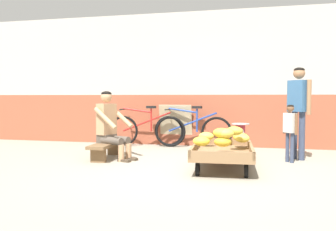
{
  "coord_description": "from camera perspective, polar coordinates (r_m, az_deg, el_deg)",
  "views": [
    {
      "loc": [
        0.87,
        -4.49,
        1.05
      ],
      "look_at": [
        -0.42,
        0.96,
        0.75
      ],
      "focal_mm": 38.0,
      "sensor_mm": 36.0,
      "label": 1
    }
  ],
  "objects": [
    {
      "name": "low_bench",
      "position": [
        6.14,
        -9.78,
        -4.94
      ],
      "size": [
        0.35,
        1.11,
        0.27
      ],
      "color": "brown",
      "rests_on": "ground"
    },
    {
      "name": "weighing_scale",
      "position": [
        6.18,
        11.53,
        -2.54
      ],
      "size": [
        0.3,
        0.3,
        0.29
      ],
      "color": "#28282D",
      "rests_on": "plastic_crate"
    },
    {
      "name": "back_wall",
      "position": [
        7.69,
        6.84,
        5.8
      ],
      "size": [
        16.0,
        0.3,
        2.84
      ],
      "color": "#A35138",
      "rests_on": "ground"
    },
    {
      "name": "ground_plane",
      "position": [
        4.69,
        2.29,
        -9.86
      ],
      "size": [
        80.0,
        80.0,
        0.0
      ],
      "primitive_type": "plane",
      "color": "gray"
    },
    {
      "name": "plastic_crate",
      "position": [
        6.21,
        11.5,
        -5.33
      ],
      "size": [
        0.36,
        0.28,
        0.3
      ],
      "color": "red",
      "rests_on": "ground"
    },
    {
      "name": "customer_adult",
      "position": [
        6.28,
        20.22,
        1.98
      ],
      "size": [
        0.36,
        0.39,
        1.53
      ],
      "color": "#38425B",
      "rests_on": "ground"
    },
    {
      "name": "banana_pile",
      "position": [
        5.27,
        9.03,
        -3.32
      ],
      "size": [
        0.83,
        1.08,
        0.26
      ],
      "color": "yellow",
      "rests_on": "banana_cart"
    },
    {
      "name": "bicycle_far_left",
      "position": [
        7.39,
        3.88,
        -2.37
      ],
      "size": [
        1.66,
        0.48,
        0.86
      ],
      "color": "black",
      "rests_on": "ground"
    },
    {
      "name": "vendor_seated",
      "position": [
        6.04,
        -9.21,
        -1.56
      ],
      "size": [
        0.73,
        0.61,
        1.14
      ],
      "color": "tan",
      "rests_on": "ground"
    },
    {
      "name": "sign_board",
      "position": [
        7.64,
        1.27,
        -1.56
      ],
      "size": [
        0.7,
        0.24,
        0.88
      ],
      "color": "#C6B289",
      "rests_on": "ground"
    },
    {
      "name": "customer_child",
      "position": [
        5.96,
        19.0,
        -1.73
      ],
      "size": [
        0.21,
        0.23,
        0.92
      ],
      "color": "#38425B",
      "rests_on": "ground"
    },
    {
      "name": "banana_cart",
      "position": [
        5.23,
        8.76,
        -5.88
      ],
      "size": [
        0.92,
        1.48,
        0.36
      ],
      "color": "#8E6B47",
      "rests_on": "ground"
    },
    {
      "name": "bicycle_near_left",
      "position": [
        7.52,
        -3.48,
        -2.28
      ],
      "size": [
        1.66,
        0.48,
        0.86
      ],
      "color": "black",
      "rests_on": "ground"
    }
  ]
}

